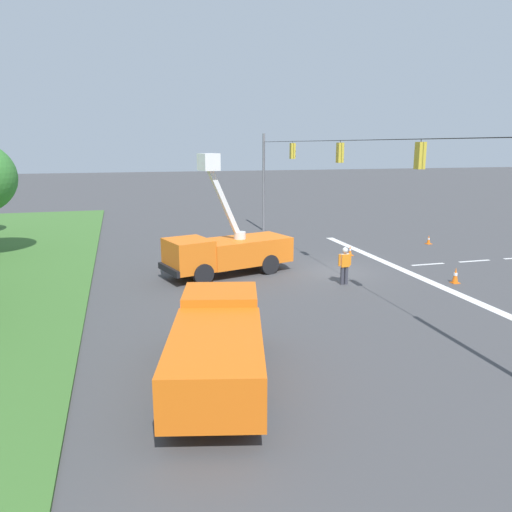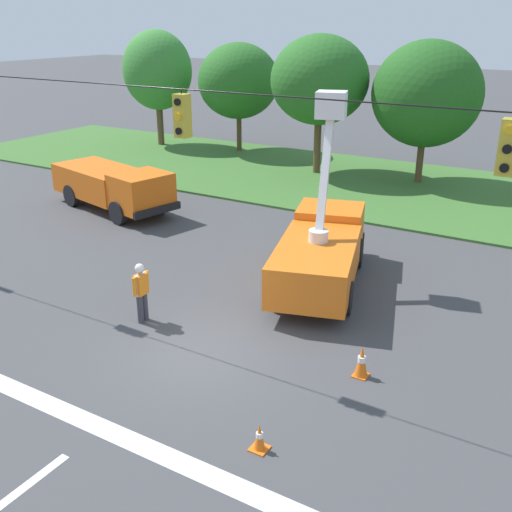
% 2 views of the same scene
% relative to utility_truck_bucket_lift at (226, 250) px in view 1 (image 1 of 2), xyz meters
% --- Properties ---
extents(ground_plane, '(200.00, 200.00, 0.00)m').
position_rel_utility_truck_bucket_lift_xyz_m(ground_plane, '(-0.80, -5.49, -1.28)').
color(ground_plane, '#424244').
extents(lane_markings, '(17.60, 15.25, 0.01)m').
position_rel_utility_truck_bucket_lift_xyz_m(lane_markings, '(-0.80, -10.57, -1.28)').
color(lane_markings, silver).
rests_on(lane_markings, ground).
extents(signal_gantry, '(26.20, 0.33, 7.20)m').
position_rel_utility_truck_bucket_lift_xyz_m(signal_gantry, '(-0.87, -5.49, 3.15)').
color(signal_gantry, slate).
rests_on(signal_gantry, ground).
extents(utility_truck_bucket_lift, '(4.07, 6.88, 6.00)m').
position_rel_utility_truck_bucket_lift_xyz_m(utility_truck_bucket_lift, '(0.00, 0.00, 0.00)').
color(utility_truck_bucket_lift, orange).
rests_on(utility_truck_bucket_lift, ground).
extents(utility_truck_support_near, '(6.98, 3.82, 2.02)m').
position_rel_utility_truck_bucket_lift_xyz_m(utility_truck_support_near, '(-11.42, 2.67, -0.14)').
color(utility_truck_support_near, orange).
rests_on(utility_truck_support_near, ground).
extents(road_worker, '(0.26, 0.65, 1.77)m').
position_rel_utility_truck_bucket_lift_xyz_m(road_worker, '(-3.23, -4.93, -0.28)').
color(road_worker, '#383842').
rests_on(road_worker, ground).
extents(traffic_cone_foreground_left, '(0.36, 0.36, 0.82)m').
position_rel_utility_truck_bucket_lift_xyz_m(traffic_cone_foreground_left, '(3.16, -4.42, -0.87)').
color(traffic_cone_foreground_left, orange).
rests_on(traffic_cone_foreground_left, ground).
extents(traffic_cone_foreground_right, '(0.36, 0.36, 0.60)m').
position_rel_utility_truck_bucket_lift_xyz_m(traffic_cone_foreground_right, '(4.22, -14.51, -1.00)').
color(traffic_cone_foreground_right, orange).
rests_on(traffic_cone_foreground_right, ground).
extents(traffic_cone_mid_left, '(0.36, 0.36, 0.61)m').
position_rel_utility_truck_bucket_lift_xyz_m(traffic_cone_mid_left, '(2.40, -7.96, -0.99)').
color(traffic_cone_mid_left, orange).
rests_on(traffic_cone_mid_left, ground).
extents(traffic_cone_mid_right, '(0.36, 0.36, 0.76)m').
position_rel_utility_truck_bucket_lift_xyz_m(traffic_cone_mid_right, '(-4.43, -10.10, -0.90)').
color(traffic_cone_mid_right, orange).
rests_on(traffic_cone_mid_right, ground).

